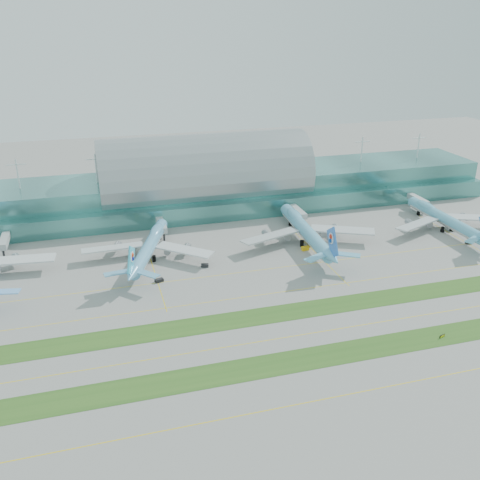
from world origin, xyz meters
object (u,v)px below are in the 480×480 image
object	(u,v)px
airliner_b	(149,246)
airliner_c	(305,230)
terminal	(205,184)
airliner_d	(444,218)
taxiway_sign_east	(442,336)

from	to	relation	value
airliner_b	airliner_c	distance (m)	76.72
terminal	airliner_d	world-z (taller)	terminal
terminal	taxiway_sign_east	distance (m)	166.18
airliner_b	airliner_d	bearing A→B (deg)	17.61
airliner_c	airliner_d	xyz separation A→B (m)	(77.24, -2.92, -0.60)
terminal	airliner_b	xyz separation A→B (m)	(-40.38, -61.81, -8.23)
airliner_b	taxiway_sign_east	distance (m)	131.98
terminal	airliner_c	xyz separation A→B (m)	(36.28, -64.75, -7.56)
terminal	taxiway_sign_east	xyz separation A→B (m)	(49.91, -157.92, -13.70)
airliner_d	terminal	bearing A→B (deg)	148.94
airliner_d	airliner_c	bearing A→B (deg)	177.57
airliner_c	taxiway_sign_east	distance (m)	94.36
airliner_c	taxiway_sign_east	size ratio (longest dim) A/B	31.51
airliner_b	taxiway_sign_east	xyz separation A→B (m)	(90.29, -96.11, -5.47)
airliner_c	airliner_d	distance (m)	77.30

